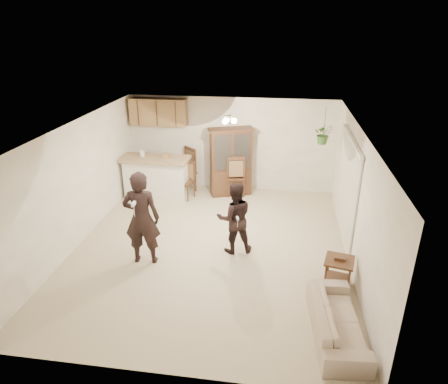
# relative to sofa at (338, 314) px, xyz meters

# --- Properties ---
(floor) EXTENTS (6.50, 6.50, 0.00)m
(floor) POSITION_rel_sofa_xyz_m (-2.28, 2.15, -0.37)
(floor) COLOR beige
(floor) RESTS_ON ground
(ceiling) EXTENTS (5.50, 6.50, 0.02)m
(ceiling) POSITION_rel_sofa_xyz_m (-2.28, 2.15, 2.13)
(ceiling) COLOR silver
(ceiling) RESTS_ON wall_back
(wall_back) EXTENTS (5.50, 0.02, 2.50)m
(wall_back) POSITION_rel_sofa_xyz_m (-2.28, 5.40, 0.88)
(wall_back) COLOR white
(wall_back) RESTS_ON ground
(wall_front) EXTENTS (5.50, 0.02, 2.50)m
(wall_front) POSITION_rel_sofa_xyz_m (-2.28, -1.10, 0.88)
(wall_front) COLOR white
(wall_front) RESTS_ON ground
(wall_left) EXTENTS (0.02, 6.50, 2.50)m
(wall_left) POSITION_rel_sofa_xyz_m (-5.03, 2.15, 0.88)
(wall_left) COLOR white
(wall_left) RESTS_ON ground
(wall_right) EXTENTS (0.02, 6.50, 2.50)m
(wall_right) POSITION_rel_sofa_xyz_m (0.47, 2.15, 0.88)
(wall_right) COLOR white
(wall_right) RESTS_ON ground
(breakfast_bar) EXTENTS (1.60, 0.55, 1.00)m
(breakfast_bar) POSITION_rel_sofa_xyz_m (-4.13, 4.50, 0.13)
(breakfast_bar) COLOR white
(breakfast_bar) RESTS_ON floor
(bar_top) EXTENTS (1.75, 0.70, 0.08)m
(bar_top) POSITION_rel_sofa_xyz_m (-4.13, 4.50, 0.68)
(bar_top) COLOR tan
(bar_top) RESTS_ON breakfast_bar
(upper_cabinets) EXTENTS (1.50, 0.34, 0.70)m
(upper_cabinets) POSITION_rel_sofa_xyz_m (-4.18, 5.22, 1.73)
(upper_cabinets) COLOR brown
(upper_cabinets) RESTS_ON wall_back
(vertical_blinds) EXTENTS (0.06, 2.30, 2.10)m
(vertical_blinds) POSITION_rel_sofa_xyz_m (0.43, 3.05, 0.73)
(vertical_blinds) COLOR beige
(vertical_blinds) RESTS_ON wall_right
(ceiling_fixture) EXTENTS (0.36, 0.36, 0.20)m
(ceiling_fixture) POSITION_rel_sofa_xyz_m (-2.08, 3.35, 2.03)
(ceiling_fixture) COLOR beige
(ceiling_fixture) RESTS_ON ceiling
(hanging_plant) EXTENTS (0.43, 0.37, 0.48)m
(hanging_plant) POSITION_rel_sofa_xyz_m (0.02, 4.55, 1.48)
(hanging_plant) COLOR #285B24
(hanging_plant) RESTS_ON ceiling
(plant_cord) EXTENTS (0.01, 0.01, 0.65)m
(plant_cord) POSITION_rel_sofa_xyz_m (0.02, 4.55, 1.81)
(plant_cord) COLOR black
(plant_cord) RESTS_ON ceiling
(sofa) EXTENTS (0.88, 1.93, 0.73)m
(sofa) POSITION_rel_sofa_xyz_m (0.00, 0.00, 0.00)
(sofa) COLOR beige
(sofa) RESTS_ON floor
(adult) EXTENTS (0.70, 0.50, 1.80)m
(adult) POSITION_rel_sofa_xyz_m (-3.45, 1.49, 0.53)
(adult) COLOR black
(adult) RESTS_ON floor
(child) EXTENTS (0.77, 0.67, 1.35)m
(child) POSITION_rel_sofa_xyz_m (-1.78, 2.11, 0.31)
(child) COLOR black
(child) RESTS_ON floor
(china_hutch) EXTENTS (1.22, 0.80, 1.80)m
(china_hutch) POSITION_rel_sofa_xyz_m (-2.23, 4.97, 0.52)
(china_hutch) COLOR #3D2616
(china_hutch) RESTS_ON floor
(side_table) EXTENTS (0.58, 0.58, 0.59)m
(side_table) POSITION_rel_sofa_xyz_m (0.15, 1.21, -0.09)
(side_table) COLOR #3D2616
(side_table) RESTS_ON floor
(chair_bar) EXTENTS (0.53, 0.53, 0.98)m
(chair_bar) POSITION_rel_sofa_xyz_m (-3.38, 4.52, -0.09)
(chair_bar) COLOR #3D2616
(chair_bar) RESTS_ON floor
(chair_hutch_left) EXTENTS (0.74, 0.74, 1.19)m
(chair_hutch_left) POSITION_rel_sofa_xyz_m (-3.51, 4.98, -0.03)
(chair_hutch_left) COLOR #3D2616
(chair_hutch_left) RESTS_ON floor
(chair_hutch_right) EXTENTS (0.59, 0.59, 1.13)m
(chair_hutch_right) POSITION_rel_sofa_xyz_m (-2.10, 4.96, -0.05)
(chair_hutch_right) COLOR #3D2616
(chair_hutch_right) RESTS_ON floor
(controller_adult) EXTENTS (0.07, 0.17, 0.05)m
(controller_adult) POSITION_rel_sofa_xyz_m (-3.41, 1.06, 1.06)
(controller_adult) COLOR white
(controller_adult) RESTS_ON adult
(controller_child) EXTENTS (0.07, 0.13, 0.04)m
(controller_child) POSITION_rel_sofa_xyz_m (-1.69, 1.78, 0.54)
(controller_child) COLOR white
(controller_child) RESTS_ON child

